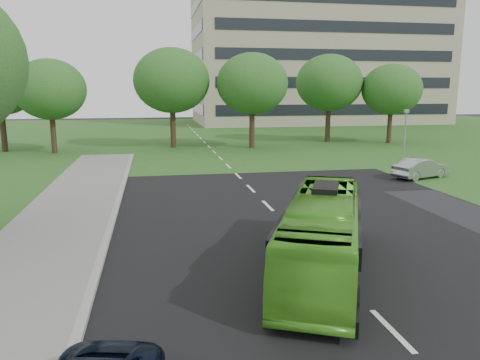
{
  "coord_description": "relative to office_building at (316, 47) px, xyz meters",
  "views": [
    {
      "loc": [
        -5.27,
        -15.15,
        5.49
      ],
      "look_at": [
        -1.62,
        4.58,
        1.6
      ],
      "focal_mm": 35.0,
      "sensor_mm": 36.0,
      "label": 1
    }
  ],
  "objects": [
    {
      "name": "ground",
      "position": [
        -21.96,
        -61.96,
        -12.5
      ],
      "size": [
        160.0,
        160.0,
        0.0
      ],
      "primitive_type": "plane",
      "color": "black",
      "rests_on": "ground"
    },
    {
      "name": "street_surfaces",
      "position": [
        -22.34,
        -39.21,
        -12.47
      ],
      "size": [
        120.0,
        120.0,
        0.15
      ],
      "color": "black",
      "rests_on": "ground"
    },
    {
      "name": "office_building",
      "position": [
        0.0,
        0.0,
        0.0
      ],
      "size": [
        40.1,
        20.1,
        25.0
      ],
      "color": "tan",
      "rests_on": "ground"
    },
    {
      "name": "tree_park_a",
      "position": [
        -35.8,
        -34.18,
        -7.01
      ],
      "size": [
        6.09,
        6.09,
        8.09
      ],
      "color": "black",
      "rests_on": "ground"
    },
    {
      "name": "tree_park_b",
      "position": [
        -25.38,
        -32.05,
        -6.19
      ],
      "size": [
        7.13,
        7.13,
        9.35
      ],
      "color": "black",
      "rests_on": "ground"
    },
    {
      "name": "tree_park_c",
      "position": [
        -18.02,
        -33.6,
        -6.48
      ],
      "size": [
        6.68,
        6.68,
        8.88
      ],
      "color": "black",
      "rests_on": "ground"
    },
    {
      "name": "tree_park_d",
      "position": [
        -9.07,
        -30.04,
        -6.34
      ],
      "size": [
        6.88,
        6.88,
        9.1
      ],
      "color": "black",
      "rests_on": "ground"
    },
    {
      "name": "tree_park_e",
      "position": [
        -3.13,
        -32.14,
        -7.01
      ],
      "size": [
        6.06,
        6.06,
        8.07
      ],
      "color": "black",
      "rests_on": "ground"
    },
    {
      "name": "bus",
      "position": [
        -22.31,
        -64.26,
        -11.31
      ],
      "size": [
        5.35,
        8.64,
        2.39
      ],
      "primitive_type": "imported",
      "rotation": [
        0.0,
        0.0,
        -0.42
      ],
      "color": "#54B52A",
      "rests_on": "ground"
    },
    {
      "name": "sedan",
      "position": [
        -10.81,
        -50.74,
        -11.86
      ],
      "size": [
        4.13,
        2.59,
        1.28
      ],
      "primitive_type": "imported",
      "rotation": [
        0.0,
        0.0,
        1.91
      ],
      "color": "#9FA0A4",
      "rests_on": "ground"
    },
    {
      "name": "camera_pole",
      "position": [
        -6.98,
        -41.96,
        -9.97
      ],
      "size": [
        0.39,
        0.36,
        3.92
      ],
      "rotation": [
        0.0,
        0.0,
        -0.32
      ],
      "color": "gray",
      "rests_on": "ground"
    }
  ]
}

